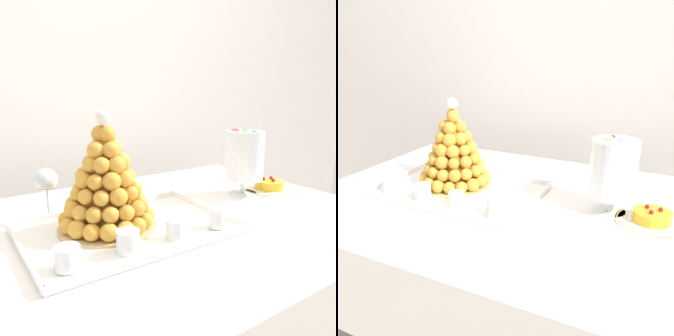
% 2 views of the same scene
% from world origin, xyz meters
% --- Properties ---
extents(backdrop_wall, '(4.80, 0.10, 2.50)m').
position_xyz_m(backdrop_wall, '(0.00, 0.87, 1.25)').
color(backdrop_wall, silver).
rests_on(backdrop_wall, ground_plane).
extents(buffet_table, '(1.31, 0.99, 0.79)m').
position_xyz_m(buffet_table, '(0.00, 0.00, 0.69)').
color(buffet_table, brown).
rests_on(buffet_table, ground_plane).
extents(serving_tray, '(0.57, 0.39, 0.02)m').
position_xyz_m(serving_tray, '(-0.15, -0.03, 0.80)').
color(serving_tray, white).
rests_on(serving_tray, buffet_table).
extents(croquembouche, '(0.27, 0.27, 0.33)m').
position_xyz_m(croquembouche, '(-0.20, 0.01, 0.93)').
color(croquembouche, tan).
rests_on(croquembouche, serving_tray).
extents(dessert_cup_left, '(0.06, 0.06, 0.05)m').
position_xyz_m(dessert_cup_left, '(-0.36, -0.16, 0.83)').
color(dessert_cup_left, silver).
rests_on(dessert_cup_left, serving_tray).
extents(dessert_cup_mid_left, '(0.06, 0.06, 0.05)m').
position_xyz_m(dessert_cup_mid_left, '(-0.22, -0.16, 0.83)').
color(dessert_cup_mid_left, silver).
rests_on(dessert_cup_mid_left, serving_tray).
extents(dessert_cup_centre, '(0.05, 0.05, 0.05)m').
position_xyz_m(dessert_cup_centre, '(-0.08, -0.16, 0.83)').
color(dessert_cup_centre, silver).
rests_on(dessert_cup_centre, serving_tray).
extents(dessert_cup_mid_right, '(0.05, 0.05, 0.06)m').
position_xyz_m(dessert_cup_mid_right, '(0.06, -0.16, 0.83)').
color(dessert_cup_mid_right, silver).
rests_on(dessert_cup_mid_right, serving_tray).
extents(macaron_goblet, '(0.15, 0.15, 0.25)m').
position_xyz_m(macaron_goblet, '(0.37, 0.04, 0.94)').
color(macaron_goblet, white).
rests_on(macaron_goblet, buffet_table).
extents(fruit_tart_plate, '(0.21, 0.21, 0.05)m').
position_xyz_m(fruit_tart_plate, '(0.50, 0.02, 0.81)').
color(fruit_tart_plate, white).
rests_on(fruit_tart_plate, buffet_table).
extents(wine_glass, '(0.07, 0.07, 0.16)m').
position_xyz_m(wine_glass, '(-0.31, 0.17, 0.92)').
color(wine_glass, silver).
rests_on(wine_glass, buffet_table).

